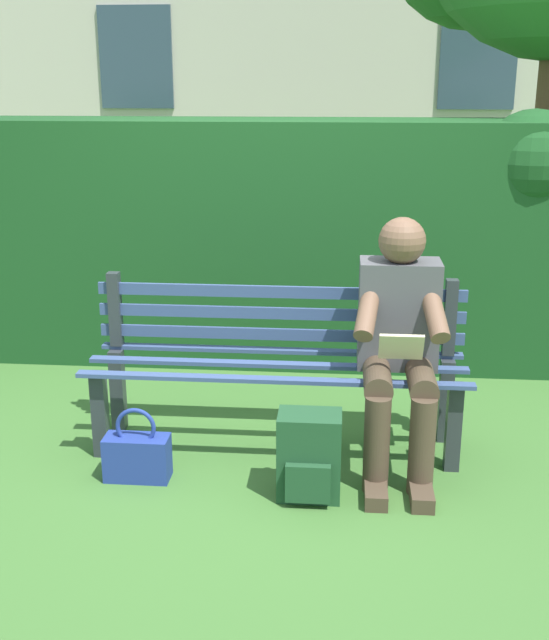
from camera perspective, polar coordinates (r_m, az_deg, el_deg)
The scene contains 6 objects.
ground at distance 4.07m, azimuth 0.12°, elevation -9.14°, with size 60.00×60.00×0.00m, color #3D6B2D.
park_bench at distance 3.97m, azimuth 0.22°, elevation -2.85°, with size 1.87×0.48×0.85m.
person_seated at distance 3.74m, azimuth 8.98°, elevation -1.35°, with size 0.44×0.73×1.19m.
hedge_backdrop at distance 5.21m, azimuth -3.58°, elevation 6.01°, with size 6.40×0.75×1.63m.
backpack at distance 3.55m, azimuth 2.52°, elevation -9.79°, with size 0.28×0.26×0.39m.
handbag at distance 3.78m, azimuth -9.87°, elevation -9.60°, with size 0.30×0.14×0.36m.
Camera 1 is at (-0.31, 3.64, 1.79)m, focal length 44.38 mm.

